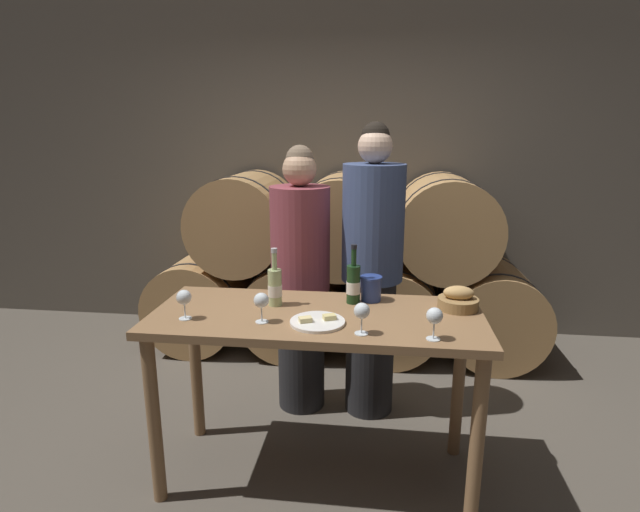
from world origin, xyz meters
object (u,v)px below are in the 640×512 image
object	(u,v)px
person_left	(301,281)
wine_glass_right	(434,317)
cheese_plate	(317,322)
wine_bottle_red	(353,283)
tasting_table	(317,339)
blue_crock	(371,287)
wine_bottle_white	(275,286)
bread_basket	(458,300)
person_right	(372,273)
wine_glass_center	(362,312)
wine_glass_far_left	(184,298)
wine_glass_left	(261,301)

from	to	relation	value
person_left	wine_glass_right	distance (m)	1.17
cheese_plate	wine_bottle_red	bearing A→B (deg)	64.21
tasting_table	wine_bottle_red	world-z (taller)	wine_bottle_red
blue_crock	wine_glass_right	distance (m)	0.54
wine_bottle_white	bread_basket	size ratio (longest dim) A/B	1.49
wine_glass_right	person_right	bearing A→B (deg)	106.79
tasting_table	wine_glass_right	distance (m)	0.62
person_right	wine_glass_center	distance (m)	0.90
wine_bottle_red	wine_glass_far_left	xyz separation A→B (m)	(-0.76, -0.32, -0.00)
person_right	wine_glass_right	size ratio (longest dim) A/B	12.72
tasting_table	wine_glass_right	bearing A→B (deg)	-24.75
person_left	wine_bottle_white	xyz separation A→B (m)	(-0.03, -0.58, 0.15)
person_left	wine_glass_left	xyz separation A→B (m)	(-0.05, -0.82, 0.15)
wine_glass_left	wine_bottle_white	bearing A→B (deg)	86.79
person_right	bread_basket	bearing A→B (deg)	-50.70
wine_glass_center	blue_crock	bearing A→B (deg)	86.17
wine_bottle_white	wine_glass_far_left	distance (m)	0.44
tasting_table	wine_glass_right	xyz separation A→B (m)	(0.52, -0.24, 0.23)
wine_glass_left	wine_glass_center	xyz separation A→B (m)	(0.46, -0.08, 0.00)
wine_bottle_red	bread_basket	world-z (taller)	wine_bottle_red
wine_bottle_white	wine_glass_left	bearing A→B (deg)	-93.21
person_left	wine_glass_center	world-z (taller)	person_left
wine_bottle_red	wine_glass_right	distance (m)	0.55
blue_crock	wine_glass_far_left	world-z (taller)	wine_glass_far_left
blue_crock	wine_glass_center	world-z (taller)	wine_glass_center
wine_glass_far_left	wine_glass_center	world-z (taller)	same
person_right	wine_glass_right	bearing A→B (deg)	-73.21
tasting_table	wine_bottle_white	bearing A→B (deg)	157.58
wine_bottle_white	wine_glass_far_left	bearing A→B (deg)	-147.91
tasting_table	wine_glass_center	xyz separation A→B (m)	(0.22, -0.22, 0.23)
bread_basket	cheese_plate	world-z (taller)	bread_basket
wine_glass_left	wine_glass_right	world-z (taller)	same
bread_basket	person_left	bearing A→B (deg)	148.68
tasting_table	person_right	distance (m)	0.73
person_right	wine_glass_left	size ratio (longest dim) A/B	12.72
wine_bottle_red	tasting_table	bearing A→B (deg)	-133.57
blue_crock	wine_glass_far_left	distance (m)	0.92
tasting_table	wine_bottle_white	size ratio (longest dim) A/B	5.42
wine_bottle_white	blue_crock	xyz separation A→B (m)	(0.47, 0.13, -0.03)
tasting_table	blue_crock	xyz separation A→B (m)	(0.25, 0.22, 0.20)
tasting_table	person_left	xyz separation A→B (m)	(-0.19, 0.67, 0.08)
person_left	wine_glass_left	size ratio (longest dim) A/B	11.80
bread_basket	wine_glass_left	distance (m)	0.96
tasting_table	bread_basket	bearing A→B (deg)	12.26
blue_crock	bread_basket	distance (m)	0.43
bread_basket	cheese_plate	distance (m)	0.71
wine_bottle_red	blue_crock	distance (m)	0.11
person_left	wine_glass_far_left	xyz separation A→B (m)	(-0.41, -0.82, 0.15)
tasting_table	wine_glass_center	size ratio (longest dim) A/B	11.28
bread_basket	wine_glass_left	size ratio (longest dim) A/B	1.40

